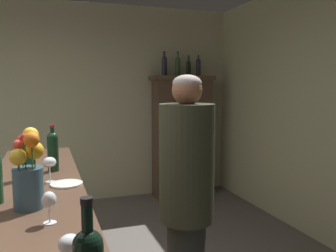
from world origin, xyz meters
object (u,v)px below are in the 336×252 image
Objects in this scene: display_bottle_center at (188,67)px; display_bottle_midright at (198,66)px; display_cabinet at (182,134)px; flower_arrangement at (28,173)px; display_bottle_midleft at (178,65)px; wine_bottle_riesling at (53,150)px; wine_glass_front at (49,201)px; wine_glass_mid at (70,245)px; wine_bottle_pinot at (28,156)px; wine_glass_rear at (50,163)px; display_bottle_left at (164,65)px; bartender at (186,207)px; cheese_plate at (67,184)px.

display_bottle_midright is at bearing 0.00° from display_bottle_center.
display_cabinet reaches higher than flower_arrangement.
wine_bottle_riesling is at bearing -129.11° from display_bottle_midleft.
wine_glass_mid is (0.06, -0.48, 0.00)m from wine_glass_front.
display_bottle_midright is (2.26, 2.34, 0.74)m from wine_bottle_pinot.
wine_glass_rear is 3.17m from display_bottle_midleft.
flower_arrangement reaches higher than wine_bottle_pinot.
wine_glass_mid is 0.41× the size of display_bottle_left.
display_cabinet is 4.49× the size of flower_arrangement.
display_bottle_left is 3.22m from bartender.
wine_glass_mid is at bearing 31.82° from bartender.
wine_bottle_riesling is 1.47m from wine_glass_mid.
wine_glass_mid is 1.08m from cheese_plate.
bartender reaches higher than wine_glass_rear.
display_cabinet is 5.22× the size of display_bottle_left.
display_cabinet is 1.05× the size of bartender.
display_cabinet is 5.67× the size of wine_bottle_pinot.
display_bottle_center is (2.10, 2.34, 0.73)m from wine_bottle_pinot.
flower_arrangement is at bearing -122.89° from display_bottle_midleft.
wine_glass_rear is at bearing -95.20° from wine_bottle_riesling.
wine_bottle_riesling is at bearing -125.78° from display_bottle_left.
wine_bottle_pinot is at bearing 92.60° from flower_arrangement.
display_bottle_center reaches higher than display_cabinet.
wine_bottle_pinot is 0.22m from wine_bottle_riesling.
display_bottle_midleft is (1.78, 2.19, 0.74)m from wine_bottle_riesling.
flower_arrangement is at bearing -87.40° from wine_bottle_pinot.
display_bottle_center is 0.99× the size of display_bottle_midright.
wine_glass_mid is at bearing -117.81° from display_bottle_center.
display_cabinet is 9.25× the size of cheese_plate.
wine_bottle_pinot is 1.32m from wine_glass_mid.
display_cabinet is 3.15m from bartender.
display_bottle_midleft reaches higher than display_bottle_center.
cheese_plate is at bearing 61.90° from flower_arrangement.
wine_bottle_pinot is 1.04× the size of display_bottle_center.
bartender is (0.84, 0.01, -0.27)m from flower_arrangement.
bartender is at bearing -28.59° from cheese_plate.
wine_glass_mid is at bearing -116.57° from display_cabinet.
wine_glass_mid is at bearing -119.71° from display_bottle_midright.
wine_glass_front is 0.08× the size of bartender.
flower_arrangement is 1.16× the size of display_bottle_left.
wine_bottle_riesling is (-1.84, -2.19, 0.26)m from display_cabinet.
display_bottle_midright is at bearing 52.87° from flower_arrangement.
bartender reaches higher than wine_glass_front.
wine_glass_mid is 4.05m from display_bottle_left.
wine_glass_front is 3.65m from display_bottle_left.
display_bottle_midright is (2.23, 2.95, 0.71)m from flower_arrangement.
display_bottle_center reaches higher than bartender.
display_cabinet is 11.18× the size of wine_glass_rear.
wine_bottle_pinot reaches higher than wine_glass_rear.
cheese_plate is at bearing -128.25° from display_bottle_midright.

